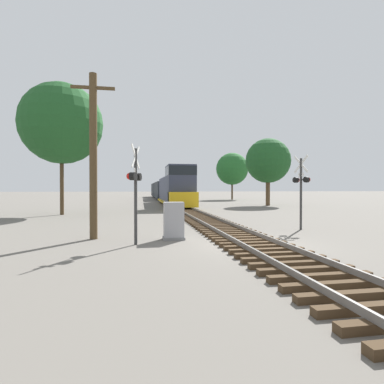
{
  "coord_description": "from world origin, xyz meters",
  "views": [
    {
      "loc": [
        -4.12,
        -10.83,
        2.15
      ],
      "look_at": [
        -0.46,
        10.48,
        1.89
      ],
      "focal_mm": 28.0,
      "sensor_mm": 36.0,
      "label": 1
    }
  ],
  "objects_px": {
    "utility_pole": "(93,154)",
    "tree_far_right": "(62,124)",
    "freight_train": "(164,190)",
    "crossing_signal_near": "(135,183)",
    "tree_mid_background": "(268,161)",
    "relay_cabinet": "(174,221)",
    "tree_deep_background": "(232,169)",
    "crossing_signal_far": "(301,184)"
  },
  "relations": [
    {
      "from": "utility_pole",
      "to": "tree_far_right",
      "type": "relative_size",
      "value": 0.65
    },
    {
      "from": "freight_train",
      "to": "crossing_signal_near",
      "type": "distance_m",
      "value": 41.48
    },
    {
      "from": "freight_train",
      "to": "tree_mid_background",
      "type": "xyz_separation_m",
      "value": [
        11.63,
        -17.44,
        3.73
      ]
    },
    {
      "from": "relay_cabinet",
      "to": "tree_deep_background",
      "type": "distance_m",
      "value": 46.08
    },
    {
      "from": "freight_train",
      "to": "crossing_signal_near",
      "type": "height_order",
      "value": "freight_train"
    },
    {
      "from": "crossing_signal_far",
      "to": "tree_mid_background",
      "type": "distance_m",
      "value": 22.53
    },
    {
      "from": "freight_train",
      "to": "utility_pole",
      "type": "xyz_separation_m",
      "value": [
        -6.1,
        -39.65,
        1.72
      ]
    },
    {
      "from": "freight_train",
      "to": "tree_far_right",
      "type": "relative_size",
      "value": 4.91
    },
    {
      "from": "crossing_signal_near",
      "to": "tree_mid_background",
      "type": "relative_size",
      "value": 0.45
    },
    {
      "from": "freight_train",
      "to": "crossing_signal_near",
      "type": "bearing_deg",
      "value": -96.0
    },
    {
      "from": "crossing_signal_far",
      "to": "utility_pole",
      "type": "relative_size",
      "value": 0.55
    },
    {
      "from": "utility_pole",
      "to": "freight_train",
      "type": "bearing_deg",
      "value": 81.26
    },
    {
      "from": "relay_cabinet",
      "to": "tree_far_right",
      "type": "distance_m",
      "value": 16.75
    },
    {
      "from": "crossing_signal_far",
      "to": "relay_cabinet",
      "type": "xyz_separation_m",
      "value": [
        -6.89,
        -1.89,
        -1.58
      ]
    },
    {
      "from": "crossing_signal_near",
      "to": "crossing_signal_far",
      "type": "xyz_separation_m",
      "value": [
        8.47,
        2.81,
        0.01
      ]
    },
    {
      "from": "tree_mid_background",
      "to": "tree_deep_background",
      "type": "bearing_deg",
      "value": 85.43
    },
    {
      "from": "relay_cabinet",
      "to": "tree_mid_background",
      "type": "bearing_deg",
      "value": 57.85
    },
    {
      "from": "crossing_signal_far",
      "to": "tree_far_right",
      "type": "bearing_deg",
      "value": 33.71
    },
    {
      "from": "relay_cabinet",
      "to": "utility_pole",
      "type": "height_order",
      "value": "utility_pole"
    },
    {
      "from": "relay_cabinet",
      "to": "utility_pole",
      "type": "relative_size",
      "value": 0.22
    },
    {
      "from": "crossing_signal_far",
      "to": "utility_pole",
      "type": "height_order",
      "value": "utility_pole"
    },
    {
      "from": "freight_train",
      "to": "crossing_signal_near",
      "type": "relative_size",
      "value": 13.69
    },
    {
      "from": "freight_train",
      "to": "tree_deep_background",
      "type": "relative_size",
      "value": 5.82
    },
    {
      "from": "crossing_signal_near",
      "to": "crossing_signal_far",
      "type": "height_order",
      "value": "crossing_signal_far"
    },
    {
      "from": "relay_cabinet",
      "to": "crossing_signal_near",
      "type": "bearing_deg",
      "value": -149.9
    },
    {
      "from": "crossing_signal_near",
      "to": "tree_far_right",
      "type": "height_order",
      "value": "tree_far_right"
    },
    {
      "from": "utility_pole",
      "to": "tree_mid_background",
      "type": "relative_size",
      "value": 0.83
    },
    {
      "from": "relay_cabinet",
      "to": "tree_deep_background",
      "type": "bearing_deg",
      "value": 69.57
    },
    {
      "from": "crossing_signal_far",
      "to": "crossing_signal_near",
      "type": "bearing_deg",
      "value": 90.09
    },
    {
      "from": "crossing_signal_near",
      "to": "tree_far_right",
      "type": "distance_m",
      "value": 16.3
    },
    {
      "from": "relay_cabinet",
      "to": "tree_mid_background",
      "type": "xyz_separation_m",
      "value": [
        14.39,
        22.89,
        4.84
      ]
    },
    {
      "from": "crossing_signal_near",
      "to": "tree_far_right",
      "type": "xyz_separation_m",
      "value": [
        -6.12,
        14.23,
        5.07
      ]
    },
    {
      "from": "crossing_signal_near",
      "to": "relay_cabinet",
      "type": "height_order",
      "value": "crossing_signal_near"
    },
    {
      "from": "crossing_signal_far",
      "to": "tree_far_right",
      "type": "distance_m",
      "value": 19.21
    },
    {
      "from": "crossing_signal_far",
      "to": "relay_cabinet",
      "type": "bearing_deg",
      "value": 87.11
    },
    {
      "from": "crossing_signal_far",
      "to": "tree_deep_background",
      "type": "height_order",
      "value": "tree_deep_background"
    },
    {
      "from": "relay_cabinet",
      "to": "utility_pole",
      "type": "xyz_separation_m",
      "value": [
        -3.34,
        0.69,
        2.83
      ]
    },
    {
      "from": "freight_train",
      "to": "tree_deep_background",
      "type": "distance_m",
      "value": 14.07
    },
    {
      "from": "crossing_signal_far",
      "to": "tree_mid_background",
      "type": "bearing_deg",
      "value": -37.89
    },
    {
      "from": "crossing_signal_near",
      "to": "utility_pole",
      "type": "xyz_separation_m",
      "value": [
        -1.76,
        1.6,
        1.26
      ]
    },
    {
      "from": "crossing_signal_near",
      "to": "crossing_signal_far",
      "type": "distance_m",
      "value": 8.93
    },
    {
      "from": "freight_train",
      "to": "crossing_signal_far",
      "type": "bearing_deg",
      "value": -83.86
    }
  ]
}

